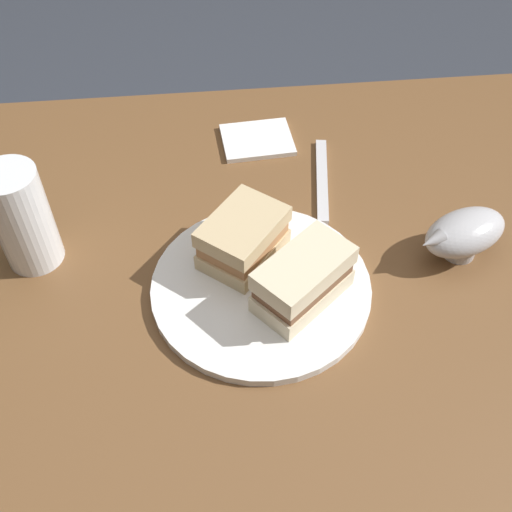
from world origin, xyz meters
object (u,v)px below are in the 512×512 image
sandwich_half_left (303,280)px  napkin (257,140)px  sandwich_half_right (243,238)px  fork (322,180)px  pint_glass (24,223)px  plate (261,287)px  gravy_boat (464,233)px

sandwich_half_left → napkin: sandwich_half_left is taller
sandwich_half_right → fork: sandwich_half_right is taller
pint_glass → napkin: 0.39m
sandwich_half_right → napkin: 0.26m
sandwich_half_right → fork: 0.20m
plate → sandwich_half_right: (0.02, -0.05, 0.04)m
pint_glass → sandwich_half_left: bearing=161.6°
sandwich_half_left → sandwich_half_right: (0.07, -0.08, -0.00)m
napkin → fork: bearing=130.1°
sandwich_half_left → pint_glass: (0.34, -0.11, 0.02)m
sandwich_half_left → pint_glass: pint_glass is taller
sandwich_half_left → sandwich_half_right: sandwich_half_left is taller
sandwich_half_left → napkin: (0.02, -0.33, -0.04)m
sandwich_half_right → pint_glass: pint_glass is taller
sandwich_half_left → plate: bearing=-28.1°
sandwich_half_left → napkin: 0.33m
gravy_boat → sandwich_half_left: bearing=15.6°
sandwich_half_right → pint_glass: bearing=-7.4°
plate → fork: plate is taller
gravy_boat → napkin: gravy_boat is taller
sandwich_half_left → sandwich_half_right: 0.10m
sandwich_half_right → plate: bearing=108.9°
sandwich_half_left → fork: 0.24m
pint_glass → gravy_boat: bearing=174.8°
sandwich_half_left → gravy_boat: (-0.22, -0.06, -0.01)m
plate → sandwich_half_left: (-0.05, 0.03, 0.04)m
napkin → sandwich_half_right: bearing=80.0°
pint_glass → gravy_boat: pint_glass is taller
sandwich_half_left → fork: sandwich_half_left is taller
plate → pint_glass: 0.31m
sandwich_half_right → pint_glass: (0.27, -0.04, 0.02)m
sandwich_half_right → gravy_boat: bearing=176.9°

